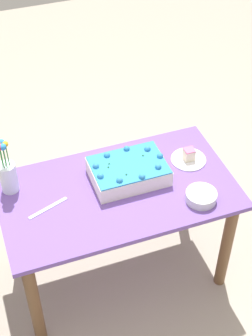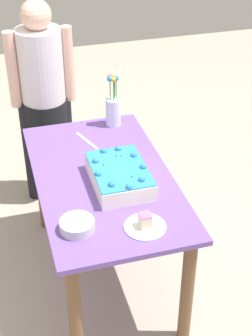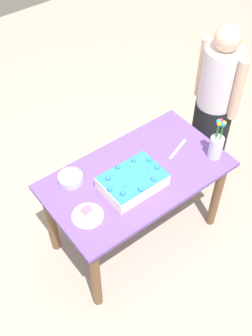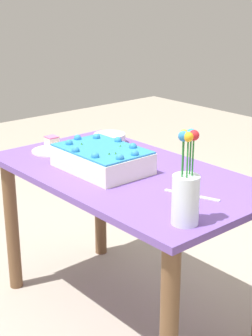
{
  "view_description": "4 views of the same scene",
  "coord_description": "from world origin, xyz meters",
  "views": [
    {
      "loc": [
        -0.64,
        -1.91,
        2.81
      ],
      "look_at": [
        0.08,
        0.08,
        0.83
      ],
      "focal_mm": 55.0,
      "sensor_mm": 36.0,
      "label": 1
    },
    {
      "loc": [
        2.29,
        -0.52,
        2.39
      ],
      "look_at": [
        0.1,
        0.1,
        0.86
      ],
      "focal_mm": 55.0,
      "sensor_mm": 36.0,
      "label": 2
    },
    {
      "loc": [
        1.25,
        1.5,
        2.99
      ],
      "look_at": [
        0.07,
        -0.04,
        0.84
      ],
      "focal_mm": 45.0,
      "sensor_mm": 36.0,
      "label": 3
    },
    {
      "loc": [
        -1.68,
        1.45,
        1.54
      ],
      "look_at": [
        -0.03,
        0.03,
        0.79
      ],
      "focal_mm": 55.0,
      "sensor_mm": 36.0,
      "label": 4
    }
  ],
  "objects": [
    {
      "name": "serving_plate_with_slice",
      "position": [
        0.48,
        0.09,
        0.78
      ],
      "size": [
        0.21,
        0.21,
        0.08
      ],
      "color": "white",
      "rests_on": "dining_table"
    },
    {
      "name": "cake_knife",
      "position": [
        -0.4,
        -0.01,
        0.76
      ],
      "size": [
        0.23,
        0.1,
        0.0
      ],
      "primitive_type": "cube",
      "rotation": [
        0.0,
        0.0,
        3.48
      ],
      "color": "silver",
      "rests_on": "dining_table"
    },
    {
      "name": "dining_table",
      "position": [
        0.0,
        0.0,
        0.62
      ],
      "size": [
        1.32,
        0.74,
        0.76
      ],
      "color": "#704EA8",
      "rests_on": "ground_plane"
    },
    {
      "name": "fruit_bowl",
      "position": [
        0.4,
        -0.23,
        0.79
      ],
      "size": [
        0.17,
        0.17,
        0.05
      ],
      "primitive_type": "cylinder",
      "color": "silver",
      "rests_on": "dining_table"
    },
    {
      "name": "sheet_cake",
      "position": [
        0.09,
        0.07,
        0.81
      ],
      "size": [
        0.42,
        0.29,
        0.13
      ],
      "color": "white",
      "rests_on": "dining_table"
    },
    {
      "name": "ground_plane",
      "position": [
        0.0,
        0.0,
        0.0
      ],
      "size": [
        8.0,
        8.0,
        0.0
      ],
      "primitive_type": "plane",
      "color": "#AFA392"
    },
    {
      "name": "flower_vase",
      "position": [
        -0.56,
        0.21,
        0.88
      ],
      "size": [
        0.1,
        0.1,
        0.34
      ],
      "color": "white",
      "rests_on": "dining_table"
    }
  ]
}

